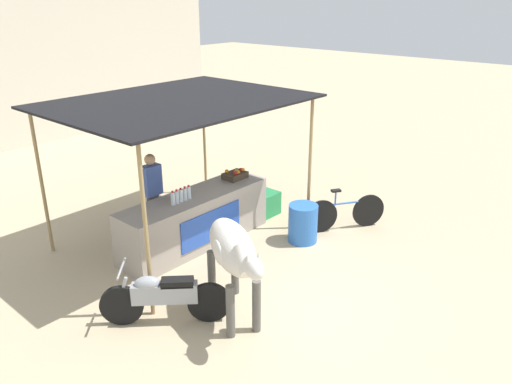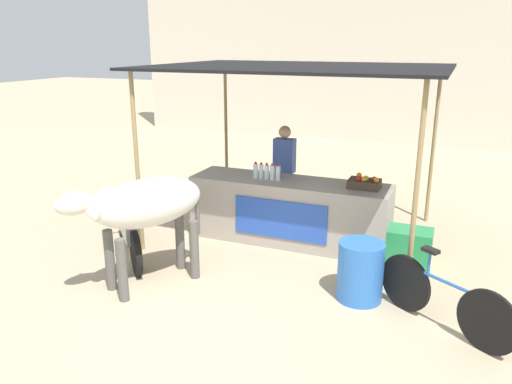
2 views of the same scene
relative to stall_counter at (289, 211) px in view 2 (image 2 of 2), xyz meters
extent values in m
plane|color=tan|center=(0.00, -2.20, -0.48)|extent=(60.00, 60.00, 0.00)
cube|color=beige|center=(0.00, 8.65, 2.78)|extent=(16.00, 0.50, 6.51)
cube|color=#9E9389|center=(0.00, 0.00, 0.00)|extent=(3.00, 0.80, 0.96)
cube|color=#264CB2|center=(0.00, -0.41, 0.00)|extent=(1.40, 0.02, 0.58)
cube|color=black|center=(0.00, 0.30, 2.12)|extent=(4.20, 3.20, 0.04)
cylinder|color=#997F51|center=(-1.89, -1.14, 0.82)|extent=(0.06, 0.06, 2.60)
cylinder|color=#997F51|center=(1.89, -1.14, 0.82)|extent=(0.06, 0.06, 2.60)
cylinder|color=#997F51|center=(-1.89, 1.74, 0.82)|extent=(0.06, 0.06, 2.60)
cylinder|color=#997F51|center=(1.89, 1.74, 0.82)|extent=(0.06, 0.06, 2.60)
cylinder|color=silver|center=(-0.53, -0.05, 0.59)|extent=(0.07, 0.07, 0.22)
cylinder|color=red|center=(-0.53, -0.05, 0.71)|extent=(0.04, 0.04, 0.03)
cylinder|color=silver|center=(-0.44, -0.05, 0.59)|extent=(0.07, 0.07, 0.22)
cylinder|color=red|center=(-0.44, -0.05, 0.71)|extent=(0.04, 0.04, 0.03)
cylinder|color=silver|center=(-0.35, -0.05, 0.59)|extent=(0.07, 0.07, 0.22)
cylinder|color=red|center=(-0.35, -0.05, 0.71)|extent=(0.04, 0.04, 0.03)
cylinder|color=silver|center=(-0.26, -0.05, 0.59)|extent=(0.07, 0.07, 0.22)
cylinder|color=red|center=(-0.26, -0.05, 0.71)|extent=(0.04, 0.04, 0.03)
cylinder|color=silver|center=(-0.17, -0.05, 0.59)|extent=(0.07, 0.07, 0.22)
cylinder|color=red|center=(-0.17, -0.05, 0.71)|extent=(0.04, 0.04, 0.03)
cube|color=#3F3326|center=(1.10, 0.05, 0.54)|extent=(0.44, 0.32, 0.12)
sphere|color=#B21E19|center=(1.24, 0.03, 0.63)|extent=(0.08, 0.08, 0.08)
sphere|color=#8CB22D|center=(1.13, 0.03, 0.63)|extent=(0.08, 0.08, 0.08)
sphere|color=orange|center=(0.99, 0.17, 0.63)|extent=(0.08, 0.08, 0.08)
sphere|color=orange|center=(1.10, -0.03, 0.63)|extent=(0.08, 0.08, 0.08)
sphere|color=orange|center=(1.27, 0.00, 0.63)|extent=(0.08, 0.08, 0.08)
sphere|color=#8CB22D|center=(1.12, 0.01, 0.63)|extent=(0.08, 0.08, 0.08)
sphere|color=orange|center=(1.12, 0.04, 0.63)|extent=(0.08, 0.08, 0.08)
sphere|color=#B21E19|center=(1.02, -0.03, 0.63)|extent=(0.08, 0.08, 0.08)
cylinder|color=#383842|center=(-0.35, 0.75, -0.04)|extent=(0.22, 0.22, 0.88)
cube|color=#3F59A5|center=(-0.35, 0.75, 0.68)|extent=(0.34, 0.20, 0.56)
sphere|color=tan|center=(-0.35, 0.75, 1.07)|extent=(0.20, 0.20, 0.20)
cube|color=#268C4C|center=(1.79, -0.10, -0.24)|extent=(0.60, 0.44, 0.48)
cylinder|color=blue|center=(1.37, -1.40, -0.12)|extent=(0.54, 0.54, 0.72)
ellipsoid|color=silver|center=(-1.12, -1.99, 0.60)|extent=(1.14, 1.47, 0.60)
cylinder|color=#575551|center=(-1.20, -2.51, -0.09)|extent=(0.12, 0.12, 0.78)
cylinder|color=#575551|center=(-1.51, -2.33, -0.09)|extent=(0.12, 0.12, 0.78)
cylinder|color=#575551|center=(-0.72, -1.65, -0.09)|extent=(0.12, 0.12, 0.78)
cylinder|color=#575551|center=(-1.03, -1.48, -0.09)|extent=(0.12, 0.12, 0.78)
cylinder|color=silver|center=(-1.41, -2.51, 0.71)|extent=(0.43, 0.51, 0.41)
ellipsoid|color=silver|center=(-1.55, -2.77, 0.77)|extent=(0.41, 0.49, 0.26)
cone|color=beige|center=(-1.48, -2.79, 0.91)|extent=(0.05, 0.05, 0.10)
cone|color=beige|center=(-1.61, -2.72, 0.91)|extent=(0.05, 0.05, 0.10)
cylinder|color=#575551|center=(-0.79, -1.41, 0.33)|extent=(0.06, 0.06, 0.60)
ellipsoid|color=silver|center=(-1.36, -1.97, 0.60)|extent=(0.30, 0.43, 0.32)
cylinder|color=black|center=(-2.31, -1.02, -0.18)|extent=(0.48, 0.48, 0.60)
cylinder|color=black|center=(-1.47, -1.87, -0.18)|extent=(0.48, 0.48, 0.60)
cube|color=#999EA5|center=(-1.89, -1.44, 0.00)|extent=(0.76, 0.77, 0.28)
ellipsoid|color=#999EA5|center=(-2.04, -1.29, 0.16)|extent=(0.40, 0.40, 0.20)
cube|color=black|center=(-1.76, -1.57, 0.16)|extent=(0.44, 0.44, 0.10)
cylinder|color=#99999E|center=(-2.27, -1.05, 0.40)|extent=(0.41, 0.41, 0.03)
cylinder|color=#99999E|center=(-2.30, -1.03, 0.02)|extent=(0.18, 0.18, 0.49)
cylinder|color=black|center=(2.73, -1.99, -0.15)|extent=(0.58, 0.39, 0.66)
cylinder|color=black|center=(1.89, -1.44, -0.15)|extent=(0.58, 0.39, 0.66)
cylinder|color=#2659A5|center=(2.31, -1.71, 0.07)|extent=(0.73, 0.49, 0.04)
cylinder|color=#2659A5|center=(2.12, -1.60, 0.19)|extent=(0.03, 0.03, 0.28)
cube|color=black|center=(2.12, -1.60, 0.35)|extent=(0.21, 0.18, 0.04)
camera|label=1|loc=(-5.44, -6.22, 3.81)|focal=35.00mm
camera|label=2|loc=(2.28, -6.81, 2.47)|focal=35.00mm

